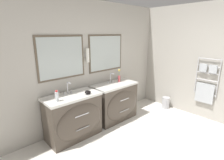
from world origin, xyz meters
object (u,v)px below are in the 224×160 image
(vanity_left, at_px, (74,117))
(toiletry_bottle, at_px, (57,96))
(vanity_right, at_px, (116,102))
(amenity_bowl, at_px, (88,92))
(waste_bin, at_px, (166,102))
(flower_vase, at_px, (119,77))

(vanity_left, height_order, toiletry_bottle, toiletry_bottle)
(vanity_right, xyz_separation_m, toiletry_bottle, (-1.41, -0.05, 0.51))
(vanity_right, bearing_deg, amenity_bowl, -172.41)
(waste_bin, bearing_deg, toiletry_bottle, 171.72)
(vanity_left, distance_m, amenity_bowl, 0.53)
(vanity_left, distance_m, vanity_right, 1.09)
(amenity_bowl, distance_m, waste_bin, 2.39)
(toiletry_bottle, xyz_separation_m, waste_bin, (2.83, -0.41, -0.78))
(vanity_right, xyz_separation_m, waste_bin, (1.42, -0.47, -0.28))
(vanity_left, xyz_separation_m, flower_vase, (1.28, 0.09, 0.53))
(flower_vase, height_order, waste_bin, flower_vase)
(vanity_right, distance_m, toiletry_bottle, 1.50)
(waste_bin, bearing_deg, flower_vase, 155.81)
(vanity_right, height_order, flower_vase, flower_vase)
(toiletry_bottle, bearing_deg, flower_vase, 4.96)
(flower_vase, bearing_deg, vanity_right, -156.08)
(vanity_right, relative_size, amenity_bowl, 9.12)
(vanity_right, distance_m, amenity_bowl, 0.95)
(vanity_left, xyz_separation_m, vanity_right, (1.09, 0.00, 0.00))
(toiletry_bottle, relative_size, amenity_bowl, 1.68)
(vanity_left, distance_m, toiletry_bottle, 0.60)
(vanity_left, height_order, flower_vase, flower_vase)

